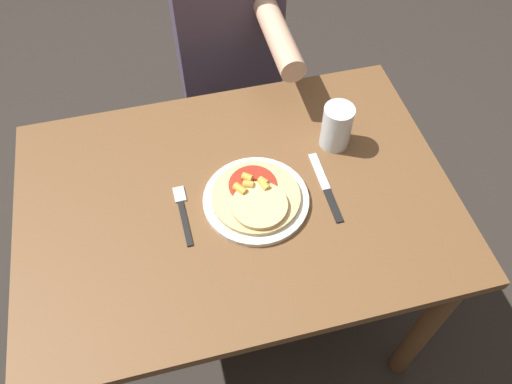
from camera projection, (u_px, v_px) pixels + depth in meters
The scene contains 8 objects.
ground_plane at pixel (243, 312), 1.85m from camera, with size 8.00×8.00×0.00m, color #2D2823.
dining_table at pixel (238, 223), 1.34m from camera, with size 1.08×0.75×0.75m.
plate at pixel (256, 200), 1.23m from camera, with size 0.26×0.26×0.01m.
pizza at pixel (256, 197), 1.21m from camera, with size 0.22×0.22×0.04m.
fork at pixel (183, 211), 1.21m from camera, with size 0.03×0.18×0.00m.
knife at pixel (326, 188), 1.25m from camera, with size 0.02×0.22×0.00m.
drinking_glass at pixel (337, 126), 1.30m from camera, with size 0.08×0.08×0.13m.
person_diner at pixel (228, 40), 1.65m from camera, with size 0.33×0.52×1.23m.
Camera 1 is at (-0.12, -0.71, 1.76)m, focal length 35.00 mm.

